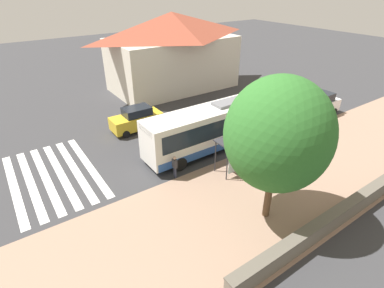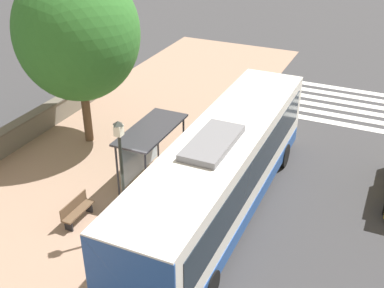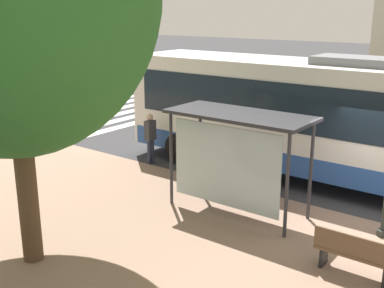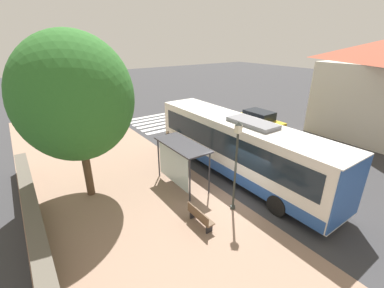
{
  "view_description": "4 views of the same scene",
  "coord_description": "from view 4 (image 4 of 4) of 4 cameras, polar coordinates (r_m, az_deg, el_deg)",
  "views": [
    {
      "loc": [
        -14.08,
        15.58,
        11.76
      ],
      "look_at": [
        1.79,
        4.62,
        1.02
      ],
      "focal_mm": 28.0,
      "sensor_mm": 36.0,
      "label": 1
    },
    {
      "loc": [
        6.74,
        -11.29,
        10.75
      ],
      "look_at": [
        0.32,
        2.87,
        2.19
      ],
      "focal_mm": 45.0,
      "sensor_mm": 36.0,
      "label": 2
    },
    {
      "loc": [
        -10.8,
        -2.83,
        4.81
      ],
      "look_at": [
        -0.6,
        4.9,
        1.19
      ],
      "focal_mm": 45.0,
      "sensor_mm": 36.0,
      "label": 3
    },
    {
      "loc": [
        -8.17,
        -7.6,
        7.6
      ],
      "look_at": [
        -0.87,
        2.74,
        2.37
      ],
      "focal_mm": 24.0,
      "sensor_mm": 36.0,
      "label": 4
    }
  ],
  "objects": [
    {
      "name": "bus_shelter",
      "position": [
        13.6,
        -2.72,
        -1.79
      ],
      "size": [
        1.51,
        3.47,
        2.46
      ],
      "color": "#2D2D33",
      "rests_on": "ground"
    },
    {
      "name": "crosswalk_stripes",
      "position": [
        26.29,
        -3.55,
        5.6
      ],
      "size": [
        9.0,
        5.25,
        0.01
      ],
      "color": "silver",
      "rests_on": "ground"
    },
    {
      "name": "street_lamp_near",
      "position": [
        11.56,
        9.77,
        -3.57
      ],
      "size": [
        0.28,
        0.28,
        4.38
      ],
      "color": "#2D332D",
      "rests_on": "ground"
    },
    {
      "name": "pedestrian",
      "position": [
        18.18,
        -5.36,
        0.87
      ],
      "size": [
        0.34,
        0.22,
        1.63
      ],
      "color": "#2D3347",
      "rests_on": "ground"
    },
    {
      "name": "ground_plane",
      "position": [
        13.5,
        9.99,
        -12.22
      ],
      "size": [
        120.0,
        120.0,
        0.0
      ],
      "primitive_type": "plane",
      "color": "#353538",
      "rests_on": "ground"
    },
    {
      "name": "parked_car_far_lane",
      "position": [
        22.31,
        14.33,
        4.51
      ],
      "size": [
        1.98,
        4.41,
        2.06
      ],
      "color": "gold",
      "rests_on": "ground"
    },
    {
      "name": "sidewalk_plaza",
      "position": [
        11.35,
        -7.46,
        -19.77
      ],
      "size": [
        9.0,
        44.0,
        0.02
      ],
      "color": "#937560",
      "rests_on": "ground"
    },
    {
      "name": "bus",
      "position": [
        15.01,
        10.17,
        -0.39
      ],
      "size": [
        2.6,
        12.46,
        3.6
      ],
      "color": "silver",
      "rests_on": "ground"
    },
    {
      "name": "stone_wall",
      "position": [
        10.36,
        -29.74,
        -24.02
      ],
      "size": [
        0.6,
        20.0,
        1.11
      ],
      "color": "#6B6356",
      "rests_on": "ground"
    },
    {
      "name": "shade_tree",
      "position": [
        12.9,
        -24.61,
        9.31
      ],
      "size": [
        5.3,
        5.3,
        8.03
      ],
      "color": "brown",
      "rests_on": "ground"
    },
    {
      "name": "bench",
      "position": [
        11.51,
        1.76,
        -15.83
      ],
      "size": [
        0.4,
        1.47,
        0.88
      ],
      "color": "brown",
      "rests_on": "ground"
    }
  ]
}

